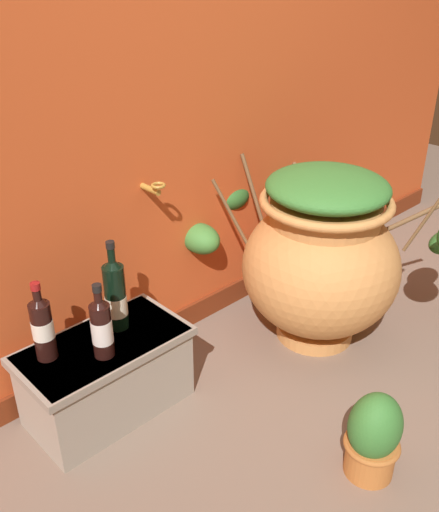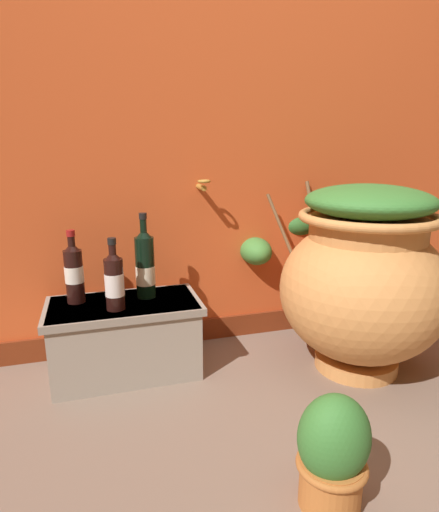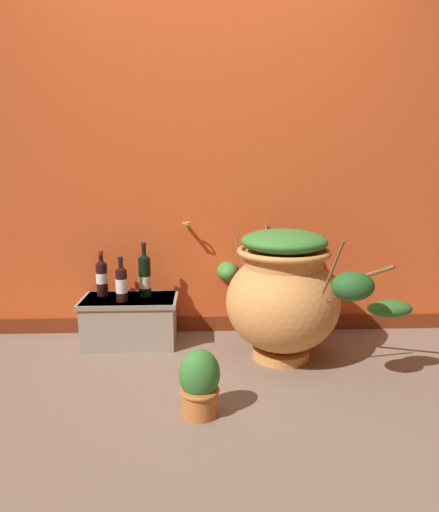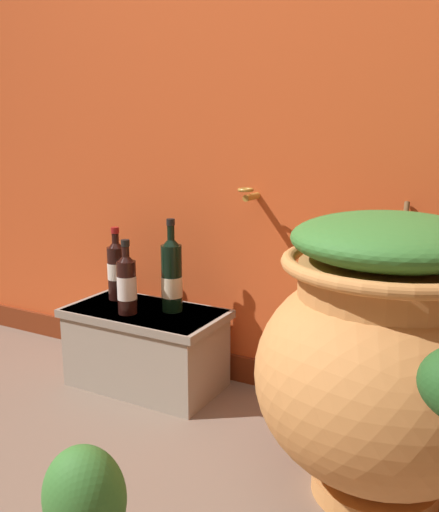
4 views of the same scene
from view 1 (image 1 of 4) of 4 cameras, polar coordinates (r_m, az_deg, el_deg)
ground_plane at (r=2.11m, az=15.96°, el=-20.24°), size 7.00×7.00×0.00m
back_wall at (r=2.23m, az=-7.92°, el=21.66°), size 4.40×0.33×2.60m
terracotta_urn at (r=2.45m, az=10.13°, el=0.23°), size 1.00×1.11×0.78m
stone_ledge at (r=2.18m, az=-11.23°, el=-11.43°), size 0.61×0.33×0.31m
wine_bottle_left at (r=1.97m, az=-11.73°, el=-6.85°), size 0.07×0.07×0.28m
wine_bottle_middle at (r=2.00m, az=-17.30°, el=-6.63°), size 0.07×0.07×0.30m
wine_bottle_right at (r=2.09m, az=-10.39°, el=-3.73°), size 0.08×0.08×0.35m
potted_shrub at (r=1.99m, az=15.13°, el=-17.01°), size 0.19×0.19×0.32m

